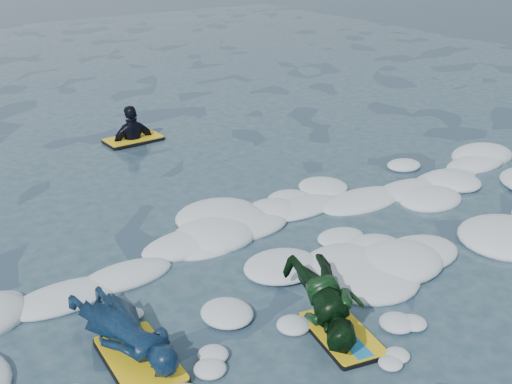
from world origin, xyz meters
The scene contains 5 objects.
ground centered at (0.00, 0.00, 0.00)m, with size 120.00×120.00×0.00m, color #1C2F43.
foam_band centered at (0.00, 1.03, 0.00)m, with size 12.00×3.10×0.30m, color white, non-canonical shape.
prone_woman_unit centered at (-1.49, 0.21, 0.20)m, with size 0.73×1.58×0.40m.
prone_child_unit centered at (0.25, -0.57, 0.28)m, with size 1.22×1.53×0.54m.
waiting_rider_unit centered at (1.17, 5.78, -0.08)m, with size 1.02×0.57×1.51m.
Camera 1 is at (-3.35, -4.45, 3.69)m, focal length 45.00 mm.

